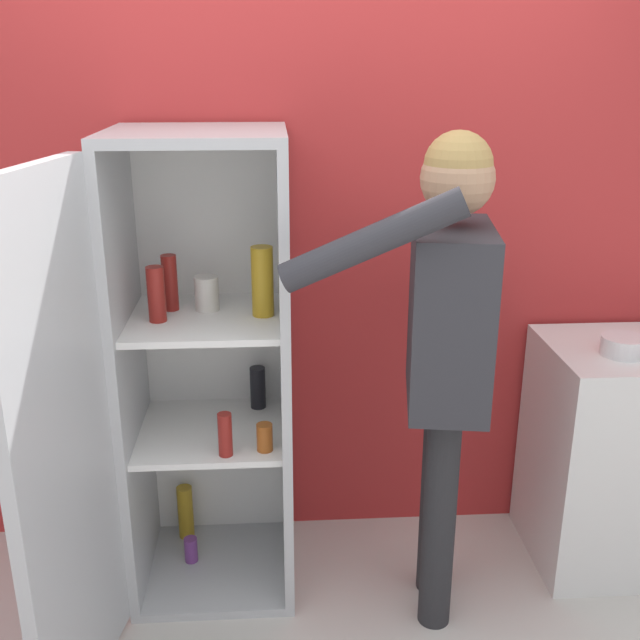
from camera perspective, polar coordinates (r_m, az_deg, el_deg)
wall_back at (r=2.99m, az=-1.67°, el=5.92°), size 7.00×0.06×2.55m
refrigerator at (r=2.73m, az=-10.50°, el=-4.71°), size 0.75×1.18×1.74m
person at (r=2.53m, az=9.55°, el=-0.53°), size 0.73×0.60×1.76m
counter at (r=3.31m, az=22.71°, el=-9.38°), size 0.76×0.56×0.93m
bowl at (r=2.99m, az=22.09°, el=-1.82°), size 0.16×0.16×0.07m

